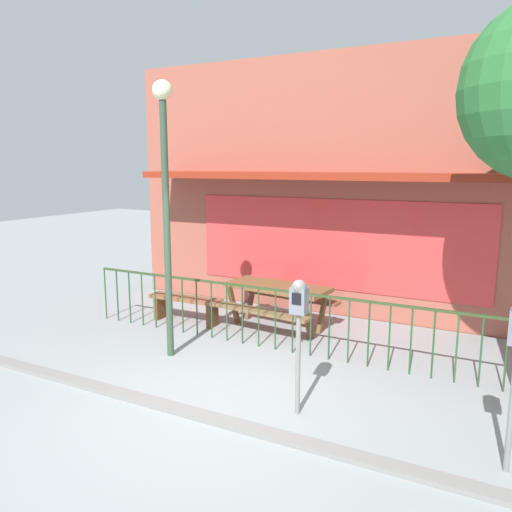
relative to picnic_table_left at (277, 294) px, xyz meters
name	(u,v)px	position (x,y,z in m)	size (l,w,h in m)	color
ground	(218,403)	(0.56, -2.88, -0.61)	(40.00, 40.00, 0.00)	gray
pub_storefront	(338,187)	(0.56, 1.46, 1.80)	(8.61, 1.49, 4.83)	brown
patio_fence_front	(284,309)	(0.56, -0.96, 0.05)	(7.26, 0.04, 0.97)	#2D4020
picnic_table_left	(277,294)	(0.00, 0.00, 0.00)	(1.93, 1.54, 0.79)	brown
patio_bench	(185,304)	(-1.61, -0.48, -0.26)	(1.41, 0.36, 0.48)	brown
parking_meter_near	(299,311)	(1.51, -2.68, 0.61)	(0.18, 0.17, 1.58)	gray
street_lamp	(165,182)	(-0.88, -1.89, 1.98)	(0.28, 0.28, 3.97)	#314735
curb_edge	(200,417)	(0.56, -3.27, -0.61)	(12.06, 0.20, 0.11)	gray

